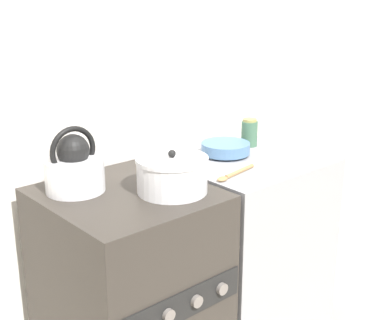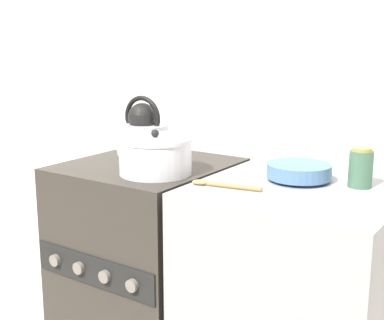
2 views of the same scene
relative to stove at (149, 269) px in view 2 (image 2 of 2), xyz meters
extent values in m
cube|color=silver|center=(0.00, 0.40, 0.82)|extent=(7.00, 0.06, 2.50)
cube|color=#332D28|center=(0.00, 0.00, 0.00)|extent=(0.57, 0.60, 0.86)
cube|color=black|center=(0.00, -0.30, 0.10)|extent=(0.54, 0.01, 0.11)
cylinder|color=slate|center=(-0.18, -0.31, 0.10)|extent=(0.04, 0.02, 0.04)
cylinder|color=slate|center=(-0.06, -0.31, 0.10)|extent=(0.04, 0.02, 0.04)
cylinder|color=slate|center=(0.06, -0.31, 0.10)|extent=(0.04, 0.02, 0.04)
cylinder|color=slate|center=(0.18, -0.31, 0.10)|extent=(0.04, 0.02, 0.04)
cube|color=#99999E|center=(0.62, 0.02, 0.00)|extent=(0.63, 0.63, 0.86)
cylinder|color=silver|center=(-0.13, 0.13, 0.49)|extent=(0.21, 0.21, 0.12)
sphere|color=black|center=(-0.13, 0.13, 0.58)|extent=(0.12, 0.12, 0.12)
torus|color=black|center=(-0.13, 0.13, 0.58)|extent=(0.18, 0.02, 0.18)
cone|color=silver|center=(-0.03, 0.13, 0.51)|extent=(0.11, 0.05, 0.08)
cylinder|color=silver|center=(0.13, -0.11, 0.49)|extent=(0.25, 0.25, 0.12)
cylinder|color=silver|center=(0.13, -0.11, 0.55)|extent=(0.26, 0.26, 0.01)
sphere|color=black|center=(0.13, -0.11, 0.57)|extent=(0.03, 0.03, 0.03)
cylinder|color=#4C729E|center=(0.58, 0.08, 0.44)|extent=(0.10, 0.10, 0.01)
cylinder|color=#4C729E|center=(0.58, 0.08, 0.47)|extent=(0.21, 0.21, 0.05)
cylinder|color=#3F664C|center=(0.77, 0.12, 0.49)|extent=(0.07, 0.07, 0.12)
cylinder|color=#998C4C|center=(0.77, 0.12, 0.55)|extent=(0.06, 0.06, 0.01)
cylinder|color=#A37A4C|center=(0.45, -0.13, 0.44)|extent=(0.18, 0.05, 0.02)
ellipsoid|color=#A37A4C|center=(0.34, -0.15, 0.44)|extent=(0.06, 0.04, 0.02)
camera|label=1|loc=(-1.01, -1.50, 1.12)|focal=50.00mm
camera|label=2|loc=(1.26, -1.54, 0.88)|focal=50.00mm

